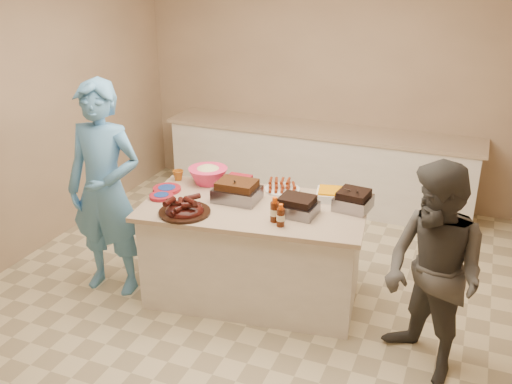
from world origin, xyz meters
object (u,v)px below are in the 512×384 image
at_px(mustard_bottle, 233,200).
at_px(guest_gray, 420,368).
at_px(roasting_pan, 353,209).
at_px(island, 254,295).
at_px(bbq_bottle_b, 280,226).
at_px(guest_blue, 116,285).
at_px(coleslaw_bowl, 208,183).
at_px(bbq_bottle_a, 274,221).
at_px(plastic_cup, 178,180).
at_px(rib_platter, 185,213).

xyz_separation_m(mustard_bottle, guest_gray, (1.66, -0.45, -0.85)).
distance_m(roasting_pan, guest_gray, 1.28).
bearing_deg(island, roasting_pan, 9.72).
distance_m(bbq_bottle_b, guest_blue, 1.75).
xyz_separation_m(roasting_pan, bbq_bottle_b, (-0.43, -0.51, 0.00)).
xyz_separation_m(coleslaw_bowl, bbq_bottle_a, (0.82, -0.51, 0.00)).
distance_m(coleslaw_bowl, bbq_bottle_b, 1.05).
bearing_deg(roasting_pan, plastic_cup, -174.32).
bearing_deg(rib_platter, coleslaw_bowl, 99.89).
xyz_separation_m(coleslaw_bowl, mustard_bottle, (0.36, -0.27, 0.00)).
bearing_deg(bbq_bottle_b, guest_gray, -7.50).
height_order(coleslaw_bowl, mustard_bottle, coleslaw_bowl).
distance_m(bbq_bottle_a, plastic_cup, 1.20).
height_order(roasting_pan, bbq_bottle_b, bbq_bottle_b).
distance_m(island, bbq_bottle_a, 0.91).
bearing_deg(guest_blue, rib_platter, -6.83).
bearing_deg(roasting_pan, island, -155.90).
bearing_deg(coleslaw_bowl, guest_gray, -19.66).
relative_size(plastic_cup, guest_gray, 0.06).
xyz_separation_m(rib_platter, guest_blue, (-0.75, 0.02, -0.85)).
height_order(bbq_bottle_a, plastic_cup, bbq_bottle_a).
bearing_deg(bbq_bottle_a, plastic_cup, 156.57).
bearing_deg(rib_platter, plastic_cup, 123.10).
height_order(roasting_pan, coleslaw_bowl, coleslaw_bowl).
height_order(roasting_pan, plastic_cup, roasting_pan).
bearing_deg(roasting_pan, coleslaw_bowl, -176.19).
bearing_deg(guest_gray, coleslaw_bowl, -158.15).
height_order(bbq_bottle_a, bbq_bottle_b, bbq_bottle_a).
height_order(coleslaw_bowl, guest_blue, coleslaw_bowl).
height_order(coleslaw_bowl, plastic_cup, coleslaw_bowl).
xyz_separation_m(bbq_bottle_b, guest_blue, (-1.53, -0.05, -0.85)).
relative_size(island, bbq_bottle_b, 10.06).
xyz_separation_m(island, roasting_pan, (0.76, 0.24, 0.85)).
bearing_deg(plastic_cup, mustard_bottle, -19.63).
bearing_deg(rib_platter, roasting_pan, 25.57).
distance_m(island, guest_blue, 1.24).
relative_size(guest_blue, guest_gray, 1.19).
distance_m(bbq_bottle_a, mustard_bottle, 0.52).
height_order(island, plastic_cup, plastic_cup).
xyz_separation_m(island, coleslaw_bowl, (-0.56, 0.30, 0.85)).
distance_m(roasting_pan, bbq_bottle_b, 0.66).
bearing_deg(guest_blue, bbq_bottle_a, -1.03).
distance_m(coleslaw_bowl, plastic_cup, 0.28).
bearing_deg(bbq_bottle_a, rib_platter, -169.67).
distance_m(rib_platter, guest_blue, 1.14).
xyz_separation_m(island, bbq_bottle_a, (0.26, -0.21, 0.85)).
xyz_separation_m(rib_platter, plastic_cup, (-0.39, 0.60, 0.00)).
bearing_deg(mustard_bottle, island, -10.41).
bearing_deg(bbq_bottle_b, roasting_pan, 49.59).
bearing_deg(bbq_bottle_a, guest_gray, -9.78).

